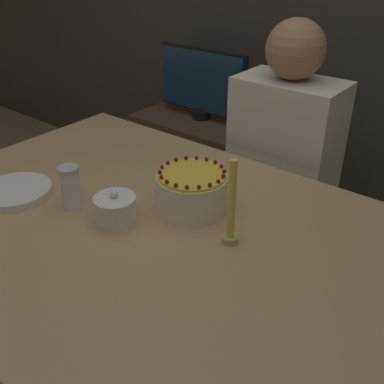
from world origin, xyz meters
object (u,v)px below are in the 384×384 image
Objects in this scene: sugar_bowl at (116,209)px; person_man_blue_shirt at (280,189)px; cake at (192,191)px; candle at (231,211)px; tv_monitor at (202,83)px; sugar_shaker at (71,187)px.

sugar_bowl is 0.83m from person_man_blue_shirt.
cake is 0.23m from sugar_bowl.
sugar_bowl is 0.50× the size of candle.
person_man_blue_shirt is at bearing 81.05° from sugar_bowl.
person_man_blue_shirt is (-0.19, 0.67, -0.30)m from candle.
tv_monitor is (-0.58, 1.17, -0.01)m from sugar_bowl.
person_man_blue_shirt is 0.84m from tv_monitor.
person_man_blue_shirt reaches higher than candle.
cake is 1.60× the size of sugar_shaker.
cake is 0.39× the size of tv_monitor.
sugar_shaker is 0.24× the size of tv_monitor.
sugar_bowl is at bearing -63.56° from tv_monitor.
cake reaches higher than sugar_bowl.
person_man_blue_shirt is (0.12, 0.79, -0.24)m from sugar_bowl.
tv_monitor is at bearing 130.46° from candle.
sugar_shaker reaches higher than cake.
sugar_bowl is 0.22× the size of tv_monitor.
person_man_blue_shirt is 2.20× the size of tv_monitor.
sugar_shaker is 0.11× the size of person_man_blue_shirt.
candle is at bearing 20.27° from sugar_bowl.
sugar_shaker is 0.90m from person_man_blue_shirt.
sugar_bowl is at bearing -124.17° from cake.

